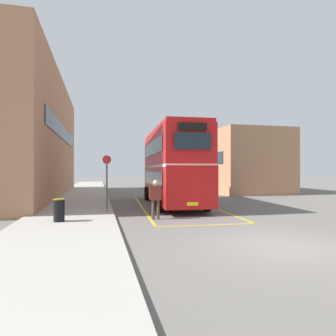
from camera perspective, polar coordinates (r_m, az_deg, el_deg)
The scene contains 10 objects.
ground_plane at distance 22.71m, azimuth 0.12°, elevation -5.99°, with size 135.60×135.60×0.00m, color #66605B.
sidewalk_left at distance 24.51m, azimuth -16.25°, elevation -5.40°, with size 4.00×57.60×0.14m, color #A39E93.
brick_building_left at distance 26.53m, azimuth -24.98°, elevation 5.28°, with size 5.07×22.80×9.64m.
depot_building_right at distance 32.25m, azimuth 12.57°, elevation 1.07°, with size 6.70×12.53×6.04m.
double_decker_bus at distance 18.87m, azimuth 0.84°, elevation 0.50°, with size 3.31×10.25×4.75m.
single_deck_bus at distance 37.14m, azimuth 0.95°, elevation -1.25°, with size 2.77×9.53×3.02m.
pedestrian_boarding at distance 13.42m, azimuth -2.41°, elevation -5.47°, with size 0.58×0.32×1.78m.
litter_bin at distance 12.89m, azimuth -20.24°, elevation -7.61°, with size 0.46×0.46×0.92m.
bus_stop_sign at distance 15.26m, azimuth -11.71°, elevation -1.86°, with size 0.43×0.14×2.83m.
bay_marking_yellow at distance 17.15m, azimuth 2.25°, elevation -7.82°, with size 4.94×12.36×0.01m.
Camera 1 is at (-5.23, -7.58, 2.24)m, focal length 31.63 mm.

